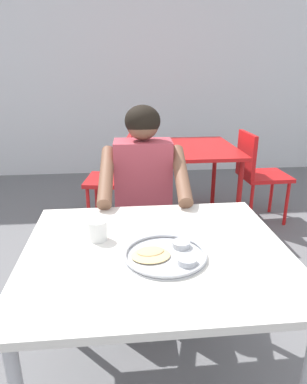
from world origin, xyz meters
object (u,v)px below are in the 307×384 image
Objects in this scene: chair_red_right at (257,170)px; chair_foreground at (143,212)px; diner_foreground at (144,192)px; table_foreground at (156,266)px; thali_tray at (166,254)px; table_background_red at (185,155)px; drinking_cup at (98,230)px; chair_red_left at (119,173)px.

chair_foreground is at bearing -141.90° from chair_red_right.
diner_foreground is at bearing -91.98° from chair_foreground.
thali_tray is at bearing -65.82° from table_foreground.
table_foreground reaches higher than table_background_red.
table_foreground is at bearing -104.14° from table_background_red.
drinking_cup is at bearing 147.18° from thali_tray.
chair_red_right reaches higher than table_foreground.
drinking_cup is at bearing -106.57° from chair_foreground.
thali_tray is (0.03, -0.06, 0.09)m from table_foreground.
table_background_red is 1.07× the size of chair_red_right.
table_foreground is at bearing -90.07° from diner_foreground.
chair_red_right reaches higher than drinking_cup.
thali_tray is 0.31m from drinking_cup.
diner_foreground reaches higher than chair_foreground.
chair_red_left reaches higher than drinking_cup.
diner_foreground is 1.41× the size of chair_red_left.
diner_foreground reaches higher than thali_tray.
chair_red_left is 1.29m from chair_red_right.
chair_red_left is at bearing -176.43° from table_background_red.
thali_tray is 0.34× the size of table_background_red.
drinking_cup reaches higher than table_foreground.
table_background_red is at bearing 3.57° from chair_red_left.
drinking_cup reaches higher than table_background_red.
table_background_red is 0.64m from chair_red_left.
diner_foreground is at bearing -135.77° from chair_red_right.
thali_tray is 0.37× the size of chair_red_left.
table_background_red is at bearing 175.13° from chair_red_right.
diner_foreground reaches higher than table_foreground.
chair_red_right is (1.15, 1.81, -0.16)m from table_foreground.
thali_tray is 0.37× the size of chair_red_right.
table_foreground is 1.22× the size of chair_red_right.
chair_red_left is (-0.15, 1.83, -0.16)m from table_foreground.
chair_foreground is (0.24, 0.81, -0.28)m from drinking_cup.
drinking_cup is 0.09× the size of table_background_red.
chair_foreground is 1.45m from chair_red_right.
chair_red_right is (1.38, 1.71, -0.29)m from drinking_cup.
diner_foreground reaches higher than chair_red_right.
table_background_red is (0.70, 1.76, -0.14)m from drinking_cup.
table_foreground is 1.93m from table_background_red.
diner_foreground is (-0.01, -0.22, 0.22)m from chair_foreground.
drinking_cup is 0.10× the size of chair_red_left.
chair_red_left is at bearing 95.30° from thali_tray.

